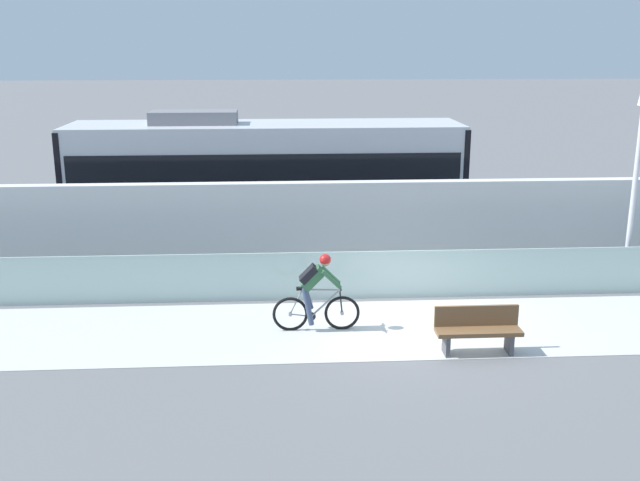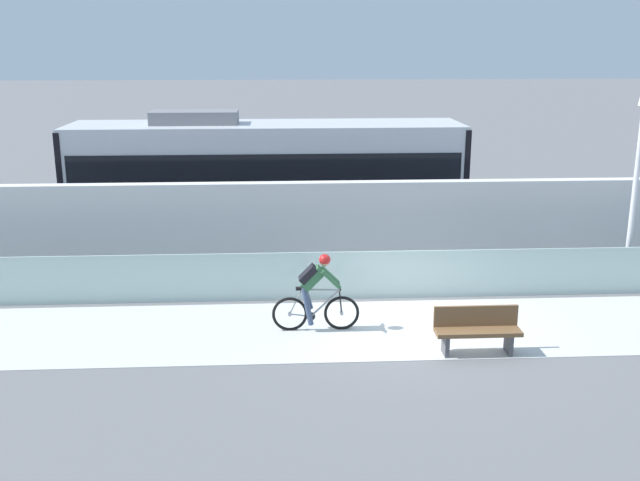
# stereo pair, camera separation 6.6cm
# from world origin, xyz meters

# --- Properties ---
(ground_plane) EXTENTS (200.00, 200.00, 0.00)m
(ground_plane) POSITION_xyz_m (0.00, 0.00, 0.00)
(ground_plane) COLOR slate
(bike_path_deck) EXTENTS (32.00, 3.20, 0.01)m
(bike_path_deck) POSITION_xyz_m (0.00, 0.00, 0.01)
(bike_path_deck) COLOR silver
(bike_path_deck) RESTS_ON ground
(glass_parapet) EXTENTS (32.00, 0.05, 1.11)m
(glass_parapet) POSITION_xyz_m (0.00, 1.85, 0.56)
(glass_parapet) COLOR #ADC6C1
(glass_parapet) RESTS_ON ground
(concrete_barrier_wall) EXTENTS (32.00, 0.36, 2.37)m
(concrete_barrier_wall) POSITION_xyz_m (0.00, 3.65, 1.18)
(concrete_barrier_wall) COLOR silver
(concrete_barrier_wall) RESTS_ON ground
(tram_rail_near) EXTENTS (32.00, 0.08, 0.01)m
(tram_rail_near) POSITION_xyz_m (0.00, 6.13, 0.00)
(tram_rail_near) COLOR #595654
(tram_rail_near) RESTS_ON ground
(tram_rail_far) EXTENTS (32.00, 0.08, 0.01)m
(tram_rail_far) POSITION_xyz_m (0.00, 7.57, 0.00)
(tram_rail_far) COLOR #595654
(tram_rail_far) RESTS_ON ground
(tram) EXTENTS (11.06, 2.54, 3.81)m
(tram) POSITION_xyz_m (-3.00, 6.85, 1.89)
(tram) COLOR silver
(tram) RESTS_ON ground
(cyclist_on_bike) EXTENTS (1.77, 0.58, 1.61)m
(cyclist_on_bike) POSITION_xyz_m (-1.95, -0.00, 0.80)
(cyclist_on_bike) COLOR black
(cyclist_on_bike) RESTS_ON ground
(lamp_post_antenna) EXTENTS (0.28, 0.28, 5.20)m
(lamp_post_antenna) POSITION_xyz_m (5.48, 2.15, 3.29)
(lamp_post_antenna) COLOR gray
(lamp_post_antenna) RESTS_ON ground
(bench) EXTENTS (1.60, 0.45, 0.89)m
(bench) POSITION_xyz_m (1.01, -1.29, 0.48)
(bench) COLOR brown
(bench) RESTS_ON ground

